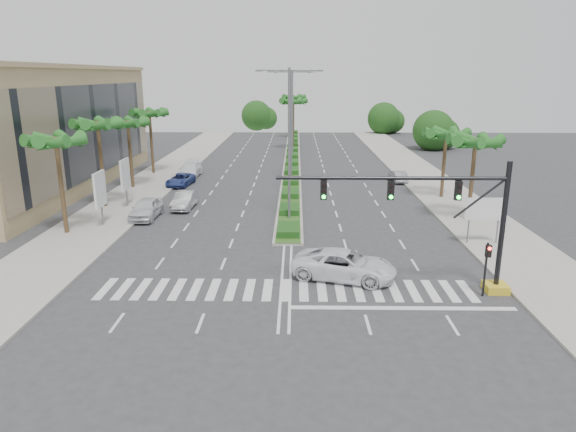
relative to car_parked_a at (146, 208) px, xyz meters
The scene contains 28 objects.
ground 18.71m from the car_parked_a, 50.86° to the right, with size 160.00×160.00×0.00m, color #333335.
footpath_right 27.56m from the car_parked_a, 11.52° to the left, with size 6.00×120.00×0.15m, color gray.
footpath_left 6.51m from the car_parked_a, 121.72° to the left, with size 6.00×120.00×0.15m, color gray.
median 32.71m from the car_parked_a, 68.85° to the left, with size 2.20×75.00×0.20m, color gray.
median_grass 32.71m from the car_parked_a, 68.85° to the left, with size 1.80×75.00×0.04m, color #2E551D.
building 18.99m from the car_parked_a, 141.00° to the left, with size 12.00×36.00×12.00m, color tan.
signal_gantry 25.71m from the car_parked_a, 34.53° to the right, with size 12.60×1.20×7.20m.
pedestrian_signal 27.08m from the car_parked_a, 34.12° to the right, with size 0.28×0.36×3.00m.
direction_sign 26.17m from the car_parked_a, 14.43° to the right, with size 2.70×0.11×3.40m.
billboard_near 4.25m from the car_parked_a, 137.21° to the right, with size 0.18×2.10×4.35m.
billboard_far 4.91m from the car_parked_a, 127.64° to the left, with size 0.18×2.10×4.35m.
palm_left_near 8.76m from the car_parked_a, 136.25° to the right, with size 4.57×4.68×7.55m.
palm_left_mid 8.57m from the car_parked_a, 143.32° to the left, with size 4.57×4.68×7.95m.
palm_left_far 13.66m from the car_parked_a, 112.23° to the left, with size 4.57×4.68×7.35m.
palm_left_end 20.95m from the car_parked_a, 103.55° to the left, with size 4.57×4.68×7.75m.
palm_right_near 26.85m from the car_parked_a, ahead, with size 4.57×4.68×7.05m.
palm_right_far 27.82m from the car_parked_a, 15.92° to the left, with size 4.57×4.68×6.75m.
palm_median_a 42.66m from the car_parked_a, 73.76° to the left, with size 4.57×4.68×8.05m.
palm_median_b 57.10m from the car_parked_a, 78.00° to the left, with size 4.57×4.68×8.05m.
streetlight_near 13.24m from the car_parked_a, ahead, with size 5.10×0.25×12.00m.
streetlight_mid 20.38m from the car_parked_a, 52.72° to the left, with size 5.10×0.25×12.00m.
streetlight_far 34.17m from the car_parked_a, 69.46° to the left, with size 5.10×0.25×12.00m.
car_parked_a is the anchor object (origin of this frame).
car_parked_b 4.13m from the car_parked_a, 53.00° to the left, with size 1.57×4.50×1.48m, color #A9A8AD.
car_parked_c 12.90m from the car_parked_a, 90.00° to the left, with size 2.13×4.62×1.28m, color navy.
car_parked_d 17.94m from the car_parked_a, 90.00° to the left, with size 2.27×5.57×1.62m, color white.
car_crossing 19.82m from the car_parked_a, 40.03° to the right, with size 2.76×5.99×1.67m, color white.
car_right 28.09m from the car_parked_a, 32.84° to the left, with size 1.35×3.88×1.28m, color #9D9DA2.
Camera 1 is at (0.56, -26.17, 11.47)m, focal length 32.00 mm.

